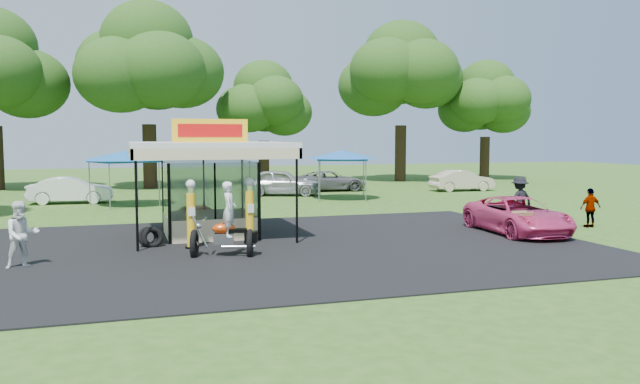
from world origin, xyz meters
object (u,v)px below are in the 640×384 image
(a_frame_sign, at_px, (522,226))
(bg_car_c, at_px, (281,182))
(spectator_east_b, at_px, (590,208))
(bg_car_a, at_px, (71,190))
(motorcycle, at_px, (227,227))
(tent_east, at_px, (342,155))
(gas_pump_right, at_px, (250,213))
(kiosk_car, at_px, (202,216))
(pink_sedan, at_px, (518,216))
(gas_station_kiosk, at_px, (209,187))
(spectator_west, at_px, (22,235))
(spectator_east_a, at_px, (519,200))
(bg_car_d, at_px, (331,181))
(tent_west, at_px, (124,156))
(bg_car_e, at_px, (462,180))
(gas_pump_left, at_px, (191,216))

(a_frame_sign, relative_size, bg_car_c, 0.21)
(spectator_east_b, bearing_deg, bg_car_a, -36.18)
(motorcycle, relative_size, bg_car_a, 0.54)
(tent_east, bearing_deg, spectator_east_b, -68.19)
(gas_pump_right, xyz_separation_m, kiosk_car, (-1.04, 4.37, -0.59))
(pink_sedan, bearing_deg, gas_station_kiosk, 169.46)
(gas_station_kiosk, xyz_separation_m, spectator_east_b, (14.61, -2.34, -1.00))
(kiosk_car, distance_m, spectator_west, 8.37)
(gas_pump_right, bearing_deg, spectator_east_a, 9.49)
(gas_pump_right, xyz_separation_m, bg_car_c, (5.32, 16.86, -0.26))
(bg_car_c, bearing_deg, kiosk_car, 172.67)
(gas_pump_right, distance_m, pink_sedan, 9.87)
(spectator_east_a, xyz_separation_m, bg_car_d, (-2.55, 17.15, -0.29))
(motorcycle, distance_m, kiosk_car, 6.30)
(spectator_west, bearing_deg, spectator_east_a, -8.84)
(pink_sedan, distance_m, bg_car_c, 18.15)
(gas_pump_right, height_order, kiosk_car, gas_pump_right)
(pink_sedan, bearing_deg, tent_east, 101.35)
(spectator_east_a, bearing_deg, tent_west, -42.34)
(bg_car_e, distance_m, tent_west, 21.77)
(kiosk_car, xyz_separation_m, bg_car_d, (10.32, 14.75, 0.18))
(gas_station_kiosk, bearing_deg, spectator_east_a, -0.85)
(spectator_east_a, distance_m, tent_east, 12.27)
(bg_car_c, xyz_separation_m, bg_car_d, (3.96, 2.27, -0.15))
(gas_station_kiosk, bearing_deg, kiosk_car, 90.00)
(spectator_east_a, distance_m, tent_west, 19.66)
(bg_car_d, distance_m, bg_car_e, 8.76)
(gas_station_kiosk, height_order, tent_west, gas_station_kiosk)
(gas_pump_right, bearing_deg, gas_station_kiosk, 115.62)
(a_frame_sign, distance_m, tent_east, 15.72)
(gas_pump_right, relative_size, pink_sedan, 0.45)
(a_frame_sign, height_order, bg_car_c, bg_car_c)
(tent_east, bearing_deg, gas_pump_right, -120.82)
(bg_car_a, bearing_deg, spectator_west, -176.74)
(motorcycle, relative_size, bg_car_d, 0.49)
(bg_car_c, bearing_deg, gas_pump_left, 176.75)
(gas_pump_right, relative_size, tent_west, 0.54)
(spectator_east_b, distance_m, bg_car_a, 25.80)
(bg_car_a, bearing_deg, pink_sedan, -131.97)
(spectator_east_a, bearing_deg, spectator_west, 6.04)
(gas_station_kiosk, relative_size, bg_car_e, 1.28)
(bg_car_c, height_order, tent_west, tent_west)
(gas_pump_left, bearing_deg, bg_car_d, 60.01)
(bg_car_a, xyz_separation_m, bg_car_d, (15.94, 3.30, -0.05))
(gas_station_kiosk, distance_m, motorcycle, 4.18)
(spectator_east_b, bearing_deg, spectator_west, 6.88)
(tent_east, bearing_deg, bg_car_d, 77.89)
(bg_car_e, bearing_deg, spectator_west, 128.63)
(gas_pump_right, distance_m, kiosk_car, 4.53)
(kiosk_car, bearing_deg, tent_west, 17.07)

